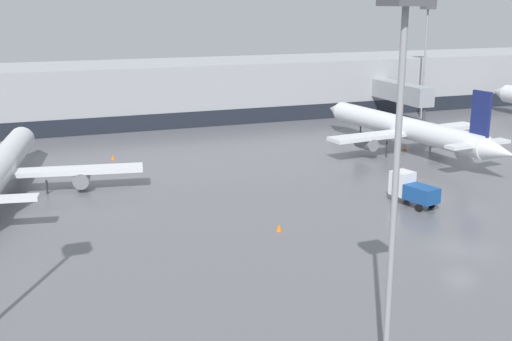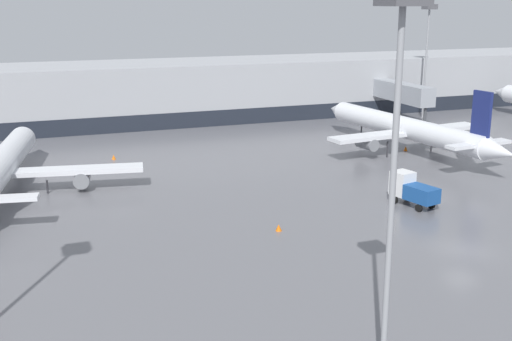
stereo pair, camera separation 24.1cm
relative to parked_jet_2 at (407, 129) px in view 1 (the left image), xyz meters
name	(u,v)px [view 1 (the left image)]	position (x,y,z in m)	size (l,w,h in m)	color
ground_plane	(463,249)	(-13.92, -28.74, -3.08)	(320.00, 320.00, 0.00)	slate
terminal_building	(218,89)	(-13.81, 33.19, 1.41)	(160.00, 29.30, 9.00)	#9EA0A5
parked_jet_2	(407,129)	(0.00, 0.00, 0.00)	(21.73, 33.55, 9.08)	silver
service_truck_0	(412,189)	(-11.40, -18.12, -1.53)	(2.85, 5.01, 2.95)	#19478C
traffic_cone_0	(113,157)	(-34.38, 9.43, -2.81)	(0.50, 0.50, 0.56)	orange
traffic_cone_1	(279,228)	(-25.40, -20.11, -2.81)	(0.52, 0.52, 0.55)	orange
traffic_cone_2	(405,148)	(0.61, 1.12, -2.78)	(0.48, 0.48, 0.61)	orange
apron_light_mast_1	(401,83)	(-29.05, -42.05, 11.67)	(1.80, 1.80, 18.76)	gray
apron_light_mast_2	(427,28)	(16.71, 20.86, 10.99)	(1.80, 1.80, 17.76)	gray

